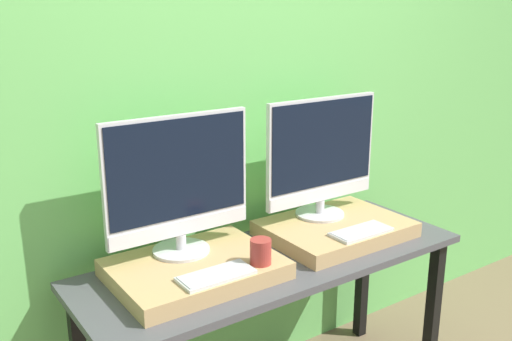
% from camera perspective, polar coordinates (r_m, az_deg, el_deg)
% --- Properties ---
extents(wall_back, '(8.00, 0.04, 2.60)m').
position_cam_1_polar(wall_back, '(2.41, -3.06, 6.92)').
color(wall_back, '#66B75B').
rests_on(wall_back, ground_plane).
extents(workbench, '(1.59, 0.57, 0.73)m').
position_cam_1_polar(workbench, '(2.33, 1.84, -10.60)').
color(workbench, '#47474C').
rests_on(workbench, ground_plane).
extents(wooden_riser_left, '(0.60, 0.44, 0.06)m').
position_cam_1_polar(wooden_riser_left, '(2.13, -6.14, -9.77)').
color(wooden_riser_left, tan).
rests_on(wooden_riser_left, workbench).
extents(monitor_left, '(0.58, 0.22, 0.53)m').
position_cam_1_polar(monitor_left, '(2.10, -7.73, -1.21)').
color(monitor_left, silver).
rests_on(monitor_left, wooden_riser_left).
extents(keyboard_left, '(0.27, 0.12, 0.01)m').
position_cam_1_polar(keyboard_left, '(1.99, -4.01, -10.38)').
color(keyboard_left, silver).
rests_on(keyboard_left, wooden_riser_left).
extents(mug, '(0.08, 0.08, 0.09)m').
position_cam_1_polar(mug, '(2.07, 0.47, -8.11)').
color(mug, '#9E332D').
rests_on(mug, wooden_riser_left).
extents(wooden_riser_right, '(0.60, 0.44, 0.06)m').
position_cam_1_polar(wooden_riser_right, '(2.50, 7.92, -5.78)').
color(wooden_riser_right, tan).
rests_on(wooden_riser_right, workbench).
extents(monitor_right, '(0.58, 0.22, 0.53)m').
position_cam_1_polar(monitor_right, '(2.48, 6.60, 1.50)').
color(monitor_right, silver).
rests_on(monitor_right, wooden_riser_right).
extents(keyboard_right, '(0.27, 0.12, 0.01)m').
position_cam_1_polar(keyboard_right, '(2.38, 10.46, -6.01)').
color(keyboard_right, silver).
rests_on(keyboard_right, wooden_riser_right).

